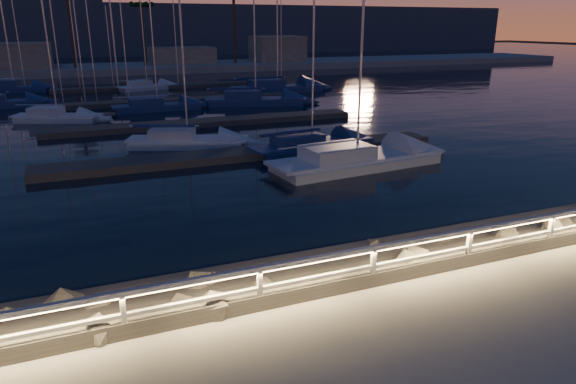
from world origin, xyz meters
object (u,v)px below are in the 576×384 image
sailboat_c (309,145)px  sailboat_g (253,100)px  sailboat_e (55,116)px  sailboat_m (12,88)px  sailboat_f (185,140)px  sailboat_d (353,159)px  sailboat_l (275,87)px  sailboat_k (155,106)px  guard_rail (437,244)px  sailboat_n (146,86)px

sailboat_c → sailboat_g: (2.80, 18.30, 0.05)m
sailboat_c → sailboat_e: size_ratio=1.16×
sailboat_e → sailboat_m: 21.62m
sailboat_f → sailboat_g: bearing=79.6°
sailboat_d → sailboat_l: (7.41, 30.35, 0.03)m
sailboat_c → sailboat_d: sailboat_d is taller
sailboat_e → sailboat_k: bearing=41.7°
guard_rail → sailboat_g: (6.36, 34.21, -0.92)m
sailboat_d → sailboat_g: 22.34m
guard_rail → sailboat_k: 34.39m
sailboat_k → sailboat_f: bearing=-93.2°
sailboat_l → sailboat_c: bearing=-105.0°
sailboat_k → sailboat_l: 16.02m
sailboat_d → sailboat_l: sailboat_l is taller
sailboat_e → sailboat_d: bearing=-31.2°
guard_rail → sailboat_n: bearing=91.3°
sailboat_l → sailboat_m: 28.22m
sailboat_d → sailboat_m: bearing=109.0°
guard_rail → sailboat_n: (-1.10, 49.25, -0.98)m
sailboat_k → sailboat_e: bearing=-163.0°
sailboat_e → sailboat_n: 19.63m
sailboat_g → guard_rail: bearing=-83.4°
guard_rail → sailboat_c: sailboat_c is taller
guard_rail → sailboat_l: size_ratio=2.58×
sailboat_f → sailboat_g: size_ratio=0.78×
sailboat_f → sailboat_n: 29.51m
sailboat_c → sailboat_d: (0.63, -3.94, 0.04)m
sailboat_k → sailboat_l: size_ratio=0.74×
sailboat_m → sailboat_n: (13.50, -3.59, -0.06)m
guard_rail → sailboat_k: size_ratio=3.51×
guard_rail → sailboat_d: 12.72m
sailboat_g → sailboat_m: 28.04m
guard_rail → sailboat_n: size_ratio=3.97×
sailboat_m → sailboat_n: bearing=-5.1°
sailboat_e → sailboat_l: (21.54, 10.59, 0.07)m
guard_rail → sailboat_m: 54.83m
sailboat_f → sailboat_l: (14.31, 22.54, 0.06)m
sailboat_f → sailboat_k: (0.44, 14.51, -0.01)m
sailboat_n → sailboat_e: bearing=-135.4°
guard_rail → sailboat_n: sailboat_n is taller
sailboat_m → sailboat_f: bearing=-60.4°
sailboat_c → sailboat_g: bearing=73.2°
sailboat_f → sailboat_d: bearing=-26.8°
sailboat_g → sailboat_l: 9.66m
guard_rail → sailboat_f: 20.00m
sailboat_c → sailboat_l: sailboat_l is taller
guard_rail → sailboat_c: 16.33m
sailboat_l → sailboat_g: bearing=-120.9°
sailboat_l → guard_rail: bearing=-103.4°
sailboat_d → sailboat_e: size_ratio=1.45×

